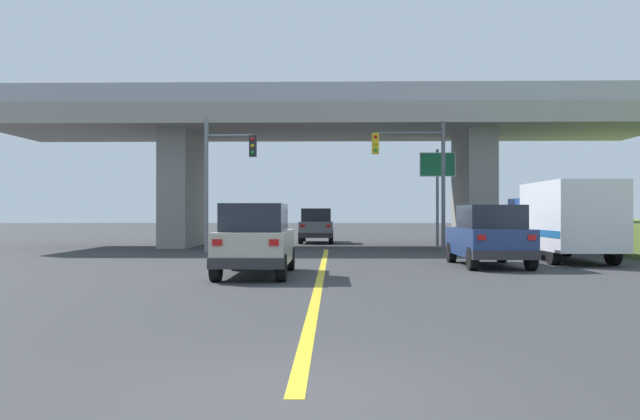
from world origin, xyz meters
name	(u,v)px	position (x,y,z in m)	size (l,w,h in m)	color
ground	(327,247)	(0.00, 28.37, 0.00)	(160.00, 160.00, 0.00)	#353538
overpass_bridge	(327,138)	(0.00, 28.37, 5.70)	(34.01, 8.17, 7.85)	gray
lane_divider_stripe	(321,274)	(0.00, 12.77, 0.00)	(0.20, 25.53, 0.01)	yellow
suv_lead	(256,240)	(-1.83, 12.29, 1.01)	(1.94, 4.55, 2.02)	#B7B29E
suv_crossing	(489,236)	(5.48, 15.67, 1.01)	(2.13, 4.49, 2.02)	navy
box_truck	(563,219)	(8.81, 18.24, 1.53)	(2.33, 6.69, 2.86)	navy
sedan_oncoming	(317,226)	(-0.67, 32.84, 1.01)	(1.98, 4.54, 2.02)	slate
traffic_signal_nearside	(420,167)	(4.30, 24.19, 3.87)	(3.36, 0.36, 5.97)	#56595E
traffic_signal_farside	(222,169)	(-4.67, 23.36, 3.74)	(2.35, 0.36, 6.04)	slate
highway_sign	(437,174)	(5.52, 26.82, 3.68)	(1.78, 0.17, 4.94)	slate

